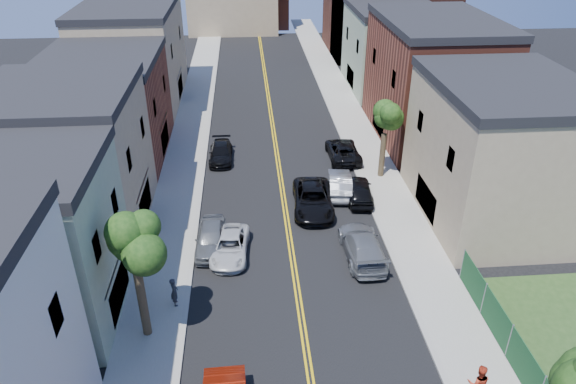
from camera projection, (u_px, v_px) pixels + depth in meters
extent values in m
cube|color=gray|center=(189.00, 133.00, 49.45)|extent=(3.20, 100.00, 0.15)
cube|color=gray|center=(356.00, 128.00, 50.59)|extent=(3.20, 100.00, 0.15)
cube|color=gray|center=(208.00, 132.00, 49.58)|extent=(0.30, 100.00, 0.15)
cube|color=gray|center=(338.00, 128.00, 50.46)|extent=(0.30, 100.00, 0.15)
cube|color=gray|center=(18.00, 249.00, 26.13)|extent=(9.00, 8.00, 8.50)
cube|color=#998466|center=(68.00, 164.00, 33.82)|extent=(9.00, 10.00, 9.00)
cube|color=brown|center=(106.00, 110.00, 43.62)|extent=(9.00, 12.00, 8.00)
cube|color=#998466|center=(134.00, 56.00, 55.40)|extent=(9.00, 16.00, 9.50)
cube|color=#998466|center=(498.00, 155.00, 34.96)|extent=(9.00, 12.00, 9.00)
cube|color=brown|center=(432.00, 82.00, 46.87)|extent=(9.00, 14.00, 10.00)
cube|color=gray|center=(391.00, 50.00, 59.39)|extent=(9.00, 12.00, 8.50)
cube|color=#4C2319|center=(388.00, 7.00, 72.67)|extent=(16.00, 14.00, 12.00)
cube|color=#143F1E|center=(524.00, 366.00, 23.72)|extent=(0.04, 15.00, 1.90)
cylinder|color=#36281B|center=(143.00, 303.00, 25.88)|extent=(0.44, 0.44, 3.96)
sphere|color=black|center=(130.00, 229.00, 23.75)|extent=(5.20, 5.20, 5.20)
sphere|color=black|center=(137.00, 213.00, 22.94)|extent=(3.90, 3.90, 3.90)
sphere|color=black|center=(122.00, 232.00, 24.42)|extent=(3.64, 3.64, 3.64)
sphere|color=black|center=(569.00, 368.00, 16.60)|extent=(4.06, 4.06, 4.06)
cylinder|color=#36281B|center=(382.00, 155.00, 41.00)|extent=(0.44, 0.44, 3.52)
sphere|color=black|center=(387.00, 109.00, 39.17)|extent=(4.40, 4.40, 4.40)
sphere|color=black|center=(395.00, 99.00, 38.48)|extent=(3.30, 3.30, 3.30)
sphere|color=black|center=(379.00, 113.00, 39.73)|extent=(3.08, 3.08, 3.08)
imported|color=silver|center=(230.00, 246.00, 32.55)|extent=(2.58, 4.86, 1.30)
imported|color=slate|center=(211.00, 238.00, 33.13)|extent=(1.98, 4.66, 1.57)
imported|color=black|center=(221.00, 153.00, 44.30)|extent=(1.91, 4.62, 1.33)
imported|color=slate|center=(362.00, 246.00, 32.34)|extent=(2.39, 5.65, 1.63)
imported|color=black|center=(359.00, 190.00, 38.47)|extent=(2.21, 4.66, 1.54)
imported|color=#95979C|center=(340.00, 184.00, 39.34)|extent=(2.15, 4.84, 1.55)
imported|color=black|center=(343.00, 151.00, 44.49)|extent=(2.52, 5.37, 1.49)
imported|color=black|center=(313.00, 199.00, 37.25)|extent=(3.05, 6.02, 1.63)
imported|color=#282930|center=(174.00, 292.00, 28.31)|extent=(0.53, 0.69, 1.70)
imported|color=#B8341C|center=(478.00, 383.00, 22.84)|extent=(1.12, 0.97, 1.97)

